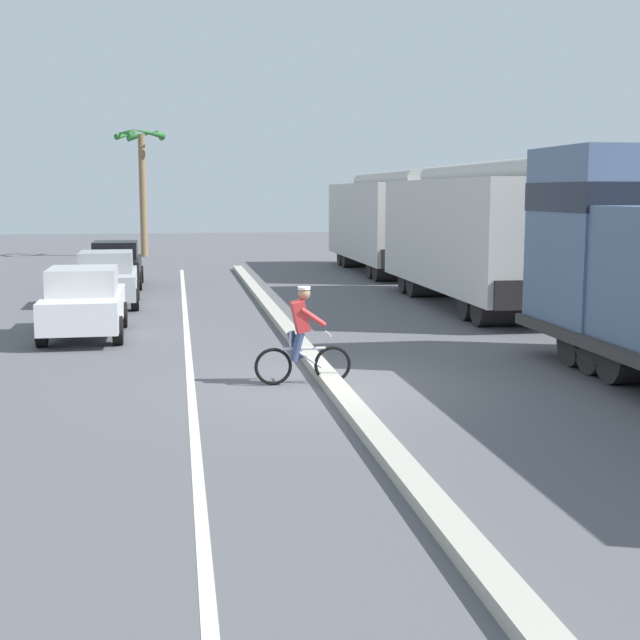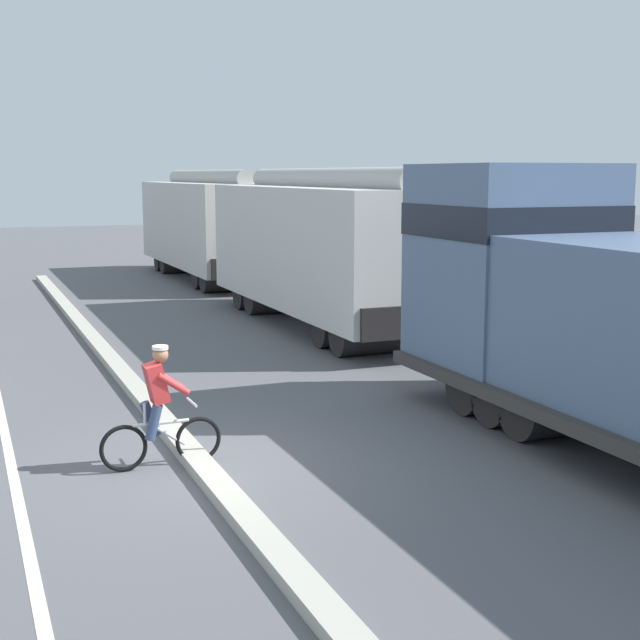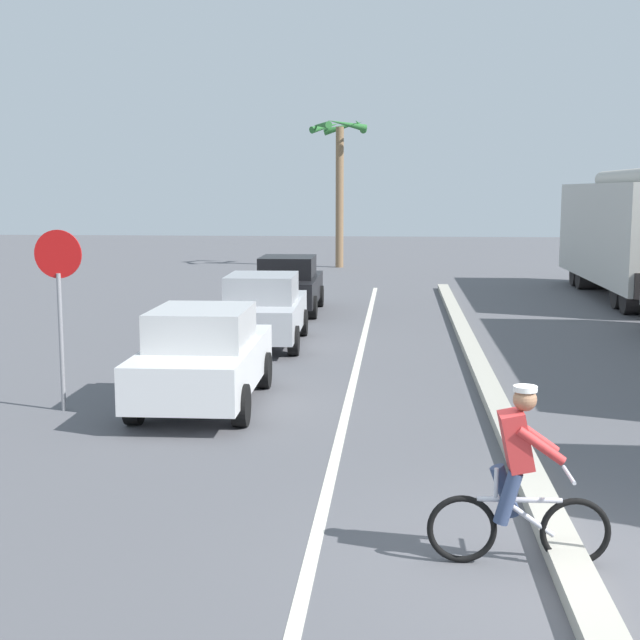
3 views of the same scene
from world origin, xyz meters
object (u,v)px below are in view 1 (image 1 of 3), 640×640
(hopper_car_lead, at_px, (475,236))
(parked_car_silver, at_px, (107,279))
(parked_car_white, at_px, (84,302))
(hopper_car_middle, at_px, (384,223))
(palm_tree_near, at_px, (142,163))
(cyclist, at_px, (302,338))
(parked_car_black, at_px, (116,264))

(hopper_car_lead, distance_m, parked_car_silver, 10.87)
(hopper_car_lead, xyz_separation_m, parked_car_white, (-10.72, -3.86, -1.26))
(hopper_car_lead, relative_size, hopper_car_middle, 1.00)
(hopper_car_lead, height_order, parked_car_silver, hopper_car_lead)
(hopper_car_lead, distance_m, parked_car_white, 11.47)
(parked_car_white, distance_m, palm_tree_near, 26.78)
(parked_car_silver, distance_m, palm_tree_near, 21.10)
(hopper_car_lead, bearing_deg, hopper_car_middle, 90.00)
(hopper_car_middle, bearing_deg, parked_car_white, -124.75)
(hopper_car_lead, height_order, palm_tree_near, palm_tree_near)
(hopper_car_lead, bearing_deg, parked_car_white, -160.21)
(parked_car_white, bearing_deg, palm_tree_near, 89.01)
(cyclist, bearing_deg, parked_car_black, 103.98)
(parked_car_white, distance_m, cyclist, 7.30)
(parked_car_black, bearing_deg, palm_tree_near, 88.30)
(hopper_car_lead, distance_m, palm_tree_near, 24.99)
(parked_car_black, bearing_deg, parked_car_silver, -89.04)
(parked_car_white, bearing_deg, cyclist, -54.20)
(parked_car_black, xyz_separation_m, cyclist, (4.27, -17.13, 0.00))
(cyclist, bearing_deg, hopper_car_lead, 56.56)
(parked_car_white, height_order, parked_car_black, same)
(palm_tree_near, bearing_deg, parked_car_silver, -91.00)
(hopper_car_middle, relative_size, cyclist, 6.18)
(parked_car_white, height_order, palm_tree_near, palm_tree_near)
(hopper_car_lead, height_order, hopper_car_middle, same)
(palm_tree_near, bearing_deg, hopper_car_lead, -65.58)
(hopper_car_lead, height_order, cyclist, hopper_car_lead)
(parked_car_silver, xyz_separation_m, palm_tree_near, (0.36, 20.71, 4.02))
(parked_car_white, height_order, parked_car_silver, same)
(parked_car_silver, height_order, cyclist, cyclist)
(hopper_car_lead, xyz_separation_m, palm_tree_near, (-10.27, 22.61, 2.76))
(hopper_car_middle, xyz_separation_m, parked_car_white, (-10.72, -15.46, -1.26))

